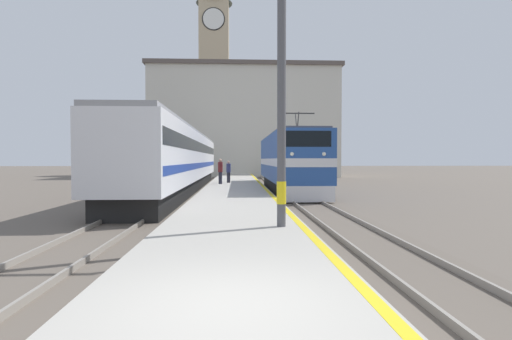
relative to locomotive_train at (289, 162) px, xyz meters
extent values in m
plane|color=#60564C|center=(-3.63, 8.08, -2.03)|extent=(200.00, 200.00, 0.00)
cube|color=#ADA89E|center=(-3.63, 3.08, -1.81)|extent=(3.98, 140.00, 0.44)
cube|color=yellow|center=(-1.79, 3.08, -1.58)|extent=(0.20, 140.00, 0.00)
cube|color=#60564C|center=(0.00, 3.08, -2.02)|extent=(2.84, 140.00, 0.02)
cube|color=gray|center=(-0.72, 3.08, -1.94)|extent=(0.07, 140.00, 0.14)
cube|color=gray|center=(0.72, 3.08, -1.94)|extent=(0.07, 140.00, 0.14)
cube|color=#60564C|center=(-7.46, 3.08, -2.02)|extent=(2.84, 140.00, 0.02)
cube|color=gray|center=(-8.18, 3.08, -1.94)|extent=(0.07, 140.00, 0.14)
cube|color=gray|center=(-6.75, 3.08, -1.94)|extent=(0.07, 140.00, 0.14)
cube|color=black|center=(0.00, 0.04, -1.58)|extent=(2.46, 13.35, 0.90)
cube|color=#23478C|center=(0.00, 0.04, 0.32)|extent=(2.90, 14.51, 2.90)
cube|color=silver|center=(0.00, 0.04, 0.03)|extent=(2.92, 14.53, 0.44)
cube|color=silver|center=(0.00, -7.07, -1.53)|extent=(2.75, 0.30, 0.81)
cube|color=black|center=(0.00, -7.16, 1.22)|extent=(2.32, 0.12, 0.80)
sphere|color=white|center=(-0.80, -7.20, 0.46)|extent=(0.20, 0.20, 0.20)
sphere|color=white|center=(0.80, -7.20, 0.46)|extent=(0.20, 0.20, 0.20)
cube|color=#4C4C51|center=(0.00, 0.04, 1.83)|extent=(2.61, 13.78, 0.12)
cylinder|color=#333333|center=(0.00, -3.94, 2.39)|extent=(0.06, 0.63, 1.03)
cylinder|color=#333333|center=(0.00, -3.24, 2.39)|extent=(0.06, 0.63, 1.03)
cube|color=#262626|center=(0.00, -3.59, 2.89)|extent=(2.03, 0.08, 0.06)
cube|color=black|center=(-7.46, 1.47, -1.58)|extent=(2.46, 28.84, 0.90)
cube|color=silver|center=(-7.46, 1.47, 0.41)|extent=(2.90, 30.05, 3.07)
cube|color=black|center=(-7.46, 1.47, 1.02)|extent=(2.92, 29.45, 0.64)
cube|color=navy|center=(-7.46, 1.47, -0.21)|extent=(2.92, 29.45, 0.36)
cube|color=gray|center=(-7.46, 1.47, 2.04)|extent=(2.67, 30.05, 0.20)
cylinder|color=#4C4C51|center=(-2.34, -16.28, 2.87)|extent=(0.23, 0.23, 8.90)
cylinder|color=yellow|center=(-2.34, -16.28, -0.68)|extent=(0.25, 0.25, 0.60)
cylinder|color=#23232D|center=(-4.71, 2.12, -1.15)|extent=(0.26, 0.26, 0.87)
cylinder|color=maroon|center=(-4.71, 2.12, -0.35)|extent=(0.34, 0.34, 0.72)
sphere|color=tan|center=(-4.71, 2.12, 0.12)|extent=(0.23, 0.23, 0.23)
cylinder|color=#23232D|center=(-4.15, 3.70, -1.19)|extent=(0.26, 0.26, 0.80)
cylinder|color=navy|center=(-4.15, 3.70, -0.46)|extent=(0.34, 0.34, 0.66)
sphere|color=tan|center=(-4.15, 3.70, -0.02)|extent=(0.22, 0.22, 0.22)
cube|color=tan|center=(-6.94, 35.24, 11.04)|extent=(4.43, 4.43, 26.13)
cylinder|color=black|center=(-6.94, 33.01, 21.00)|extent=(3.40, 0.06, 3.40)
cylinder|color=white|center=(-6.94, 32.98, 21.00)|extent=(3.10, 0.10, 3.10)
cube|color=beige|center=(-2.55, 26.53, 4.83)|extent=(23.74, 9.77, 13.72)
cube|color=#564C47|center=(-2.55, 26.53, 11.94)|extent=(24.34, 10.37, 0.50)
camera|label=1|loc=(-3.53, -26.79, 0.20)|focal=28.00mm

